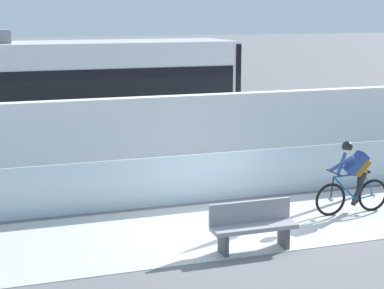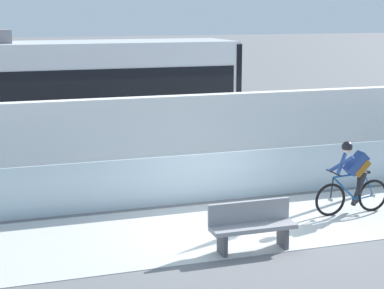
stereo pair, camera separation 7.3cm
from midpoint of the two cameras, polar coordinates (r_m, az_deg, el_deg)
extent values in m
plane|color=slate|center=(13.11, 3.86, -7.34)|extent=(200.00, 200.00, 0.00)
cube|color=beige|center=(13.11, 3.86, -7.31)|extent=(32.00, 3.20, 0.01)
cube|color=silver|center=(14.60, 1.16, -3.00)|extent=(32.00, 0.05, 1.13)
cube|color=white|center=(16.14, -0.97, 0.46)|extent=(32.00, 0.36, 2.23)
cube|color=#595654|center=(18.71, -3.23, -1.46)|extent=(32.00, 0.08, 0.01)
cube|color=#595654|center=(20.06, -4.30, -0.56)|extent=(32.00, 0.08, 0.01)
cube|color=silver|center=(18.54, -13.04, 4.09)|extent=(11.00, 2.50, 3.10)
cube|color=black|center=(18.49, -13.09, 5.17)|extent=(10.56, 2.54, 1.04)
cube|color=red|center=(18.76, -12.85, -0.06)|extent=(10.78, 2.53, 0.28)
cube|color=#232326|center=(19.43, -2.45, 0.13)|extent=(1.40, 1.88, 0.20)
cylinder|color=black|center=(18.77, -1.85, -0.48)|extent=(0.60, 0.10, 0.60)
cylinder|color=black|center=(20.12, -3.01, 0.35)|extent=(0.60, 0.10, 0.60)
cube|color=black|center=(19.79, 2.91, 4.85)|extent=(0.16, 2.54, 2.94)
torus|color=black|center=(13.96, 12.39, -4.84)|extent=(0.72, 0.06, 0.72)
cylinder|color=#99999E|center=(13.96, 12.39, -4.84)|extent=(0.07, 0.10, 0.07)
torus|color=black|center=(14.51, 15.98, -4.39)|extent=(0.72, 0.06, 0.72)
cylinder|color=#99999E|center=(14.51, 15.98, -4.39)|extent=(0.07, 0.10, 0.07)
cylinder|color=#144C8C|center=(14.07, 13.62, -3.86)|extent=(0.60, 0.04, 0.58)
cylinder|color=#144C8C|center=(14.27, 14.91, -3.65)|extent=(0.22, 0.04, 0.59)
cylinder|color=#144C8C|center=(14.05, 13.99, -2.68)|extent=(0.76, 0.04, 0.07)
cylinder|color=#144C8C|center=(14.40, 15.27, -4.60)|extent=(0.43, 0.03, 0.09)
cylinder|color=#144C8C|center=(14.37, 15.63, -3.45)|extent=(0.27, 0.02, 0.53)
cylinder|color=black|center=(13.91, 12.53, -3.86)|extent=(0.08, 0.03, 0.49)
cube|color=black|center=(14.24, 15.28, -2.41)|extent=(0.24, 0.10, 0.05)
cylinder|color=black|center=(13.83, 12.68, -2.48)|extent=(0.03, 0.58, 0.03)
cylinder|color=#262628|center=(14.30, 14.55, -4.80)|extent=(0.18, 0.02, 0.18)
cube|color=navy|center=(14.07, 14.58, -1.64)|extent=(0.50, 0.28, 0.51)
cube|color=#8C5919|center=(14.14, 14.88, -1.96)|extent=(0.38, 0.30, 0.38)
sphere|color=beige|center=(13.87, 13.82, -0.33)|extent=(0.20, 0.20, 0.20)
sphere|color=black|center=(13.86, 13.83, -0.19)|extent=(0.23, 0.23, 0.23)
cylinder|color=navy|center=(13.88, 13.34, -1.71)|extent=(0.44, 0.41, 0.41)
cylinder|color=navy|center=(13.88, 13.34, -1.71)|extent=(0.44, 0.41, 0.41)
cylinder|color=black|center=(14.27, 14.83, -3.83)|extent=(0.29, 0.33, 0.80)
cylinder|color=black|center=(14.23, 14.86, -3.29)|extent=(0.29, 0.33, 0.54)
cube|color=gray|center=(11.73, 5.67, -7.38)|extent=(1.60, 0.44, 0.08)
cube|color=gray|center=(11.83, 5.30, -5.98)|extent=(1.60, 0.06, 0.40)
cube|color=#4C4C51|center=(11.60, 2.90, -8.85)|extent=(0.08, 0.36, 0.41)
cube|color=#4C4C51|center=(12.06, 8.28, -8.14)|extent=(0.08, 0.36, 0.41)
camera|label=1|loc=(0.04, -89.86, 0.03)|focal=59.74mm
camera|label=2|loc=(0.04, 90.14, -0.03)|focal=59.74mm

